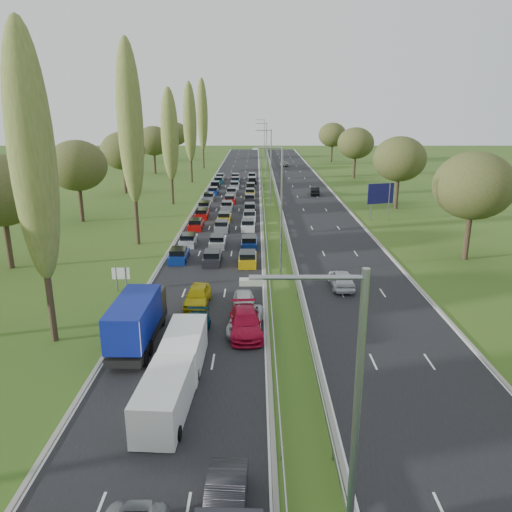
{
  "coord_description": "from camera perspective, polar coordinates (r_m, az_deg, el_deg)",
  "views": [
    {
      "loc": [
        2.21,
        -1.88,
        15.22
      ],
      "look_at": [
        2.17,
        44.08,
        1.5
      ],
      "focal_mm": 35.0,
      "sensor_mm": 36.0,
      "label": 1
    }
  ],
  "objects": [
    {
      "name": "far_car_1",
      "position": [
        91.73,
        6.74,
        7.42
      ],
      "size": [
        1.78,
        4.4,
        1.42
      ],
      "primitive_type": "imported",
      "rotation": [
        0.0,
        0.0,
        3.08
      ],
      "color": "black",
      "rests_on": "far_carriageway"
    },
    {
      "name": "ground",
      "position": [
        83.31,
        1.64,
        6.09
      ],
      "size": [
        260.0,
        260.0,
        0.0
      ],
      "primitive_type": "plane",
      "color": "#2D5019",
      "rests_on": "ground"
    },
    {
      "name": "far_carriageway",
      "position": [
        86.21,
        6.11,
        6.36
      ],
      "size": [
        10.5,
        215.0,
        0.04
      ],
      "primitive_type": "cube",
      "color": "black",
      "rests_on": "ground"
    },
    {
      "name": "near_carriageway",
      "position": [
        85.85,
        -2.95,
        6.39
      ],
      "size": [
        10.5,
        215.0,
        0.04
      ],
      "primitive_type": "cube",
      "color": "black",
      "rests_on": "ground"
    },
    {
      "name": "white_van_front",
      "position": [
        26.74,
        -10.35,
        -15.44
      ],
      "size": [
        2.18,
        5.56,
        2.23
      ],
      "rotation": [
        0.0,
        0.0,
        -0.06
      ],
      "color": "silver",
      "rests_on": "near_carriageway"
    },
    {
      "name": "near_car_10",
      "position": [
        35.63,
        -1.2,
        -7.36
      ],
      "size": [
        2.68,
        5.28,
        1.43
      ],
      "primitive_type": "imported",
      "rotation": [
        0.0,
        0.0,
        -0.06
      ],
      "color": "#A7AAB0",
      "rests_on": "near_carriageway"
    },
    {
      "name": "far_car_0",
      "position": [
        44.34,
        9.74,
        -2.59
      ],
      "size": [
        1.91,
        4.67,
        1.58
      ],
      "primitive_type": "imported",
      "rotation": [
        0.0,
        0.0,
        3.15
      ],
      "color": "silver",
      "rests_on": "far_carriageway"
    },
    {
      "name": "lamp_columns",
      "position": [
        80.44,
        1.71,
        10.03
      ],
      "size": [
        0.18,
        140.18,
        12.0
      ],
      "color": "gray",
      "rests_on": "ground"
    },
    {
      "name": "far_car_2",
      "position": [
        136.69,
        3.25,
        10.49
      ],
      "size": [
        2.2,
        4.71,
        1.3
      ],
      "primitive_type": "imported",
      "rotation": [
        0.0,
        0.0,
        3.13
      ],
      "color": "gray",
      "rests_on": "far_carriageway"
    },
    {
      "name": "traffic_queue_fill",
      "position": [
        80.89,
        -3.13,
        6.07
      ],
      "size": [
        9.02,
        66.55,
        0.8
      ],
      "color": "navy",
      "rests_on": "ground"
    },
    {
      "name": "info_sign",
      "position": [
        44.24,
        -15.17,
        -2.22
      ],
      "size": [
        1.5,
        0.16,
        2.1
      ],
      "color": "gray",
      "rests_on": "ground"
    },
    {
      "name": "woodland_left",
      "position": [
        69.31,
        -20.68,
        9.33
      ],
      "size": [
        8.0,
        166.0,
        11.1
      ],
      "color": "#2D2116",
      "rests_on": "ground"
    },
    {
      "name": "blue_lorry",
      "position": [
        34.0,
        -13.36,
        -7.04
      ],
      "size": [
        2.3,
        8.29,
        3.5
      ],
      "rotation": [
        0.0,
        0.0,
        -0.02
      ],
      "color": "black",
      "rests_on": "near_carriageway"
    },
    {
      "name": "woodland_right",
      "position": [
        72.32,
        17.86,
        9.86
      ],
      "size": [
        8.0,
        153.0,
        11.1
      ],
      "color": "#2D2116",
      "rests_on": "ground"
    },
    {
      "name": "near_car_7",
      "position": [
        34.81,
        -7.16,
        -8.17
      ],
      "size": [
        2.21,
        4.79,
        1.36
      ],
      "primitive_type": "imported",
      "rotation": [
        0.0,
        0.0,
        -0.07
      ],
      "color": "#043445",
      "rests_on": "near_carriageway"
    },
    {
      "name": "direction_sign",
      "position": [
        71.54,
        14.06,
        6.76
      ],
      "size": [
        3.84,
        1.3,
        5.2
      ],
      "color": "gray",
      "rests_on": "ground"
    },
    {
      "name": "near_car_12",
      "position": [
        38.84,
        -1.39,
        -5.3
      ],
      "size": [
        1.86,
        4.18,
        1.4
      ],
      "primitive_type": "imported",
      "rotation": [
        0.0,
        0.0,
        0.05
      ],
      "color": "silver",
      "rests_on": "near_carriageway"
    },
    {
      "name": "near_car_9",
      "position": [
        21.24,
        -3.51,
        -26.33
      ],
      "size": [
        1.69,
        4.52,
        1.47
      ],
      "primitive_type": "imported",
      "rotation": [
        0.0,
        0.0,
        -0.03
      ],
      "color": "black",
      "rests_on": "near_carriageway"
    },
    {
      "name": "near_car_8",
      "position": [
        40.15,
        -6.7,
        -4.54
      ],
      "size": [
        2.0,
        4.65,
        1.57
      ],
      "primitive_type": "imported",
      "rotation": [
        0.0,
        0.0,
        -0.03
      ],
      "color": "gold",
      "rests_on": "near_carriageway"
    },
    {
      "name": "white_van_rear",
      "position": [
        31.34,
        -8.13,
        -10.23
      ],
      "size": [
        2.19,
        5.6,
        2.25
      ],
      "rotation": [
        0.0,
        0.0,
        -0.02
      ],
      "color": "white",
      "rests_on": "near_carriageway"
    },
    {
      "name": "central_reservation",
      "position": [
        85.67,
        1.59,
        6.76
      ],
      "size": [
        2.36,
        215.0,
        0.32
      ],
      "color": "gray",
      "rests_on": "ground"
    },
    {
      "name": "near_car_11",
      "position": [
        35.09,
        -1.23,
        -7.62
      ],
      "size": [
        2.6,
        5.59,
        1.58
      ],
      "primitive_type": "imported",
      "rotation": [
        0.0,
        0.0,
        0.07
      ],
      "color": "#AD0A2B",
      "rests_on": "near_carriageway"
    },
    {
      "name": "poplar_row",
      "position": [
        71.43,
        -11.36,
        14.04
      ],
      "size": [
        2.8,
        127.8,
        22.44
      ],
      "color": "#2D2116",
      "rests_on": "ground"
    }
  ]
}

